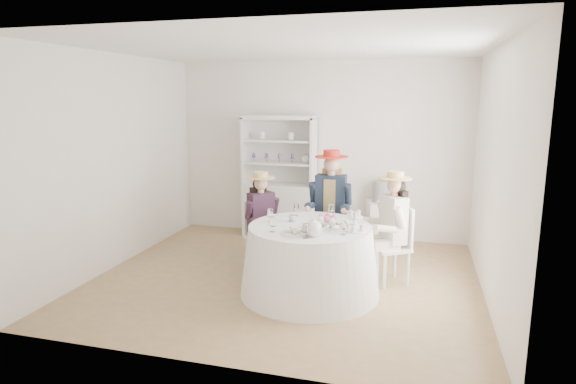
# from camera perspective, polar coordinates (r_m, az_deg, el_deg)

# --- Properties ---
(ground) EXTENTS (4.50, 4.50, 0.00)m
(ground) POSITION_cam_1_polar(r_m,az_deg,el_deg) (5.91, -0.26, -10.23)
(ground) COLOR olive
(ground) RESTS_ON ground
(ceiling) EXTENTS (4.50, 4.50, 0.00)m
(ceiling) POSITION_cam_1_polar(r_m,az_deg,el_deg) (5.53, -0.28, 16.83)
(ceiling) COLOR white
(ceiling) RESTS_ON wall_back
(wall_back) EXTENTS (4.50, 0.00, 4.50)m
(wall_back) POSITION_cam_1_polar(r_m,az_deg,el_deg) (7.49, 3.84, 4.97)
(wall_back) COLOR silver
(wall_back) RESTS_ON ground
(wall_front) EXTENTS (4.50, 0.00, 4.50)m
(wall_front) POSITION_cam_1_polar(r_m,az_deg,el_deg) (3.70, -8.59, -1.52)
(wall_front) COLOR silver
(wall_front) RESTS_ON ground
(wall_left) EXTENTS (0.00, 4.50, 4.50)m
(wall_left) POSITION_cam_1_polar(r_m,az_deg,el_deg) (6.52, -19.72, 3.43)
(wall_left) COLOR silver
(wall_left) RESTS_ON ground
(wall_right) EXTENTS (0.00, 4.50, 4.50)m
(wall_right) POSITION_cam_1_polar(r_m,az_deg,el_deg) (5.41, 23.34, 1.70)
(wall_right) COLOR silver
(wall_right) RESTS_ON ground
(tea_table) EXTENTS (1.55, 1.55, 0.77)m
(tea_table) POSITION_cam_1_polar(r_m,az_deg,el_deg) (5.39, 2.59, -8.02)
(tea_table) COLOR white
(tea_table) RESTS_ON ground
(hutch) EXTENTS (1.17, 0.56, 1.88)m
(hutch) POSITION_cam_1_polar(r_m,az_deg,el_deg) (7.50, -0.96, -0.25)
(hutch) COLOR silver
(hutch) RESTS_ON ground
(side_table) EXTENTS (0.50, 0.50, 0.64)m
(side_table) POSITION_cam_1_polar(r_m,az_deg,el_deg) (7.30, 11.04, -3.61)
(side_table) COLOR silver
(side_table) RESTS_ON ground
(hatbox) EXTENTS (0.33, 0.33, 0.31)m
(hatbox) POSITION_cam_1_polar(r_m,az_deg,el_deg) (7.19, 11.18, 0.05)
(hatbox) COLOR black
(hatbox) RESTS_ON side_table
(guest_left) EXTENTS (0.53, 0.52, 1.24)m
(guest_left) POSITION_cam_1_polar(r_m,az_deg,el_deg) (6.09, -3.11, -2.67)
(guest_left) COLOR silver
(guest_left) RESTS_ON ground
(guest_mid) EXTENTS (0.54, 0.56, 1.50)m
(guest_mid) POSITION_cam_1_polar(r_m,az_deg,el_deg) (6.20, 5.06, -1.03)
(guest_mid) COLOR silver
(guest_mid) RESTS_ON ground
(guest_right) EXTENTS (0.57, 0.53, 1.33)m
(guest_right) POSITION_cam_1_polar(r_m,az_deg,el_deg) (5.68, 12.17, -3.40)
(guest_right) COLOR silver
(guest_right) RESTS_ON ground
(spare_chair) EXTENTS (0.51, 0.51, 0.89)m
(spare_chair) POSITION_cam_1_polar(r_m,az_deg,el_deg) (6.58, -2.54, -3.62)
(spare_chair) COLOR silver
(spare_chair) RESTS_ON ground
(teacup_a) EXTENTS (0.09, 0.09, 0.07)m
(teacup_a) POSITION_cam_1_polar(r_m,az_deg,el_deg) (5.43, 0.49, -3.19)
(teacup_a) COLOR white
(teacup_a) RESTS_ON tea_table
(teacup_b) EXTENTS (0.09, 0.09, 0.07)m
(teacup_b) POSITION_cam_1_polar(r_m,az_deg,el_deg) (5.50, 4.01, -3.02)
(teacup_b) COLOR white
(teacup_b) RESTS_ON tea_table
(teacup_c) EXTENTS (0.08, 0.08, 0.06)m
(teacup_c) POSITION_cam_1_polar(r_m,az_deg,el_deg) (5.34, 5.43, -3.51)
(teacup_c) COLOR white
(teacup_c) RESTS_ON tea_table
(flower_bowl) EXTENTS (0.26, 0.26, 0.05)m
(flower_bowl) POSITION_cam_1_polar(r_m,az_deg,el_deg) (5.24, 4.81, -3.85)
(flower_bowl) COLOR white
(flower_bowl) RESTS_ON tea_table
(flower_arrangement) EXTENTS (0.20, 0.20, 0.07)m
(flower_arrangement) POSITION_cam_1_polar(r_m,az_deg,el_deg) (5.16, 4.73, -3.29)
(flower_arrangement) COLOR #D96C8E
(flower_arrangement) RESTS_ON tea_table
(table_teapot) EXTENTS (0.25, 0.18, 0.19)m
(table_teapot) POSITION_cam_1_polar(r_m,az_deg,el_deg) (4.86, 3.05, -4.35)
(table_teapot) COLOR white
(table_teapot) RESTS_ON tea_table
(sandwich_plate) EXTENTS (0.29, 0.29, 0.06)m
(sandwich_plate) POSITION_cam_1_polar(r_m,az_deg,el_deg) (4.97, 0.78, -4.77)
(sandwich_plate) COLOR white
(sandwich_plate) RESTS_ON tea_table
(cupcake_stand) EXTENTS (0.23, 0.23, 0.22)m
(cupcake_stand) POSITION_cam_1_polar(r_m,az_deg,el_deg) (5.09, 7.87, -3.75)
(cupcake_stand) COLOR white
(cupcake_stand) RESTS_ON tea_table
(stemware_set) EXTENTS (0.99, 0.99, 0.15)m
(stemware_set) POSITION_cam_1_polar(r_m,az_deg,el_deg) (5.25, 2.63, -3.23)
(stemware_set) COLOR white
(stemware_set) RESTS_ON tea_table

